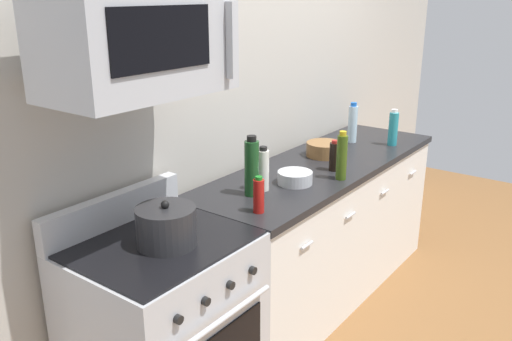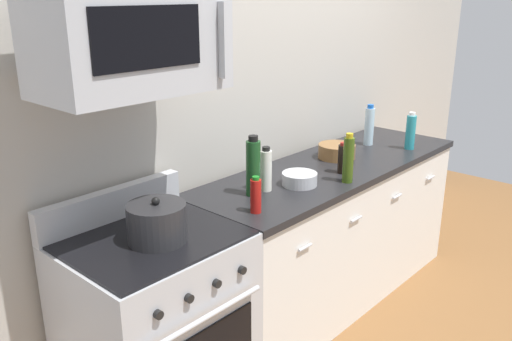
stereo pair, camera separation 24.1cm
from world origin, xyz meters
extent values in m
plane|color=brown|center=(0.00, 0.00, 0.00)|extent=(6.18, 6.18, 0.00)
cube|color=#B7B2A8|center=(0.00, 0.41, 1.35)|extent=(5.15, 0.10, 2.70)
cube|color=silver|center=(0.00, 0.00, 0.44)|extent=(2.03, 0.62, 0.88)
cube|color=black|center=(0.00, 0.00, 0.90)|extent=(2.06, 0.65, 0.04)
cube|color=black|center=(0.00, -0.28, 0.05)|extent=(2.03, 0.02, 0.10)
cylinder|color=silver|center=(-0.71, -0.32, 0.72)|extent=(0.10, 0.02, 0.02)
cylinder|color=silver|center=(-0.24, -0.32, 0.72)|extent=(0.10, 0.02, 0.02)
cylinder|color=silver|center=(0.24, -0.32, 0.72)|extent=(0.10, 0.02, 0.02)
cylinder|color=silver|center=(0.71, -0.32, 0.72)|extent=(0.10, 0.02, 0.02)
cube|color=#B7BABF|center=(-1.40, 0.00, 0.46)|extent=(0.76, 0.64, 0.91)
cylinder|color=#B7BABF|center=(-1.40, -0.35, 0.68)|extent=(0.61, 0.02, 0.02)
cube|color=#B7BABF|center=(-1.40, 0.29, 0.99)|extent=(0.76, 0.06, 0.16)
cube|color=black|center=(-1.40, 0.00, 0.92)|extent=(0.73, 0.61, 0.01)
cylinder|color=black|center=(-1.63, -0.33, 0.79)|extent=(0.04, 0.02, 0.04)
cylinder|color=black|center=(-1.48, -0.33, 0.79)|extent=(0.04, 0.02, 0.04)
cylinder|color=black|center=(-1.33, -0.33, 0.79)|extent=(0.04, 0.02, 0.04)
cylinder|color=black|center=(-1.18, -0.33, 0.79)|extent=(0.04, 0.02, 0.04)
cube|color=#B7BABF|center=(-1.40, 0.05, 1.75)|extent=(0.74, 0.40, 0.40)
cube|color=black|center=(-1.46, -0.15, 1.78)|extent=(0.48, 0.01, 0.22)
cube|color=#B7BABF|center=(-1.11, -0.17, 1.75)|extent=(0.02, 0.04, 0.30)
cylinder|color=#385114|center=(-0.22, -0.24, 1.05)|extent=(0.06, 0.06, 0.26)
cylinder|color=#B29919|center=(-0.22, -0.24, 1.19)|extent=(0.04, 0.04, 0.03)
cylinder|color=#B21914|center=(-0.89, -0.15, 1.00)|extent=(0.05, 0.05, 0.17)
cylinder|color=#19721E|center=(-0.89, -0.15, 1.10)|extent=(0.04, 0.04, 0.02)
cylinder|color=black|center=(-0.11, -0.13, 1.00)|extent=(0.06, 0.06, 0.17)
cylinder|color=maroon|center=(-0.11, -0.13, 1.10)|extent=(0.04, 0.04, 0.02)
cylinder|color=#19471E|center=(-0.72, 0.02, 1.07)|extent=(0.08, 0.08, 0.29)
cylinder|color=black|center=(-0.72, 0.02, 1.23)|extent=(0.05, 0.05, 0.03)
cylinder|color=silver|center=(0.53, 0.08, 1.05)|extent=(0.06, 0.06, 0.26)
cylinder|color=blue|center=(0.53, 0.08, 1.19)|extent=(0.04, 0.04, 0.03)
cylinder|color=silver|center=(-0.63, 0.01, 1.03)|extent=(0.06, 0.06, 0.22)
cylinder|color=black|center=(-0.63, 0.01, 1.15)|extent=(0.04, 0.04, 0.02)
cylinder|color=teal|center=(0.63, -0.18, 1.03)|extent=(0.06, 0.06, 0.23)
cylinder|color=white|center=(0.63, -0.18, 1.16)|extent=(0.04, 0.04, 0.02)
cylinder|color=brown|center=(0.12, 0.07, 0.96)|extent=(0.24, 0.24, 0.09)
torus|color=brown|center=(0.12, 0.07, 1.00)|extent=(0.24, 0.24, 0.01)
cylinder|color=brown|center=(0.12, 0.07, 0.93)|extent=(0.13, 0.13, 0.01)
cylinder|color=#B2B5BA|center=(-0.44, -0.07, 0.95)|extent=(0.20, 0.20, 0.07)
torus|color=#B2B5BA|center=(-0.44, -0.07, 0.98)|extent=(0.20, 0.20, 0.01)
cylinder|color=#B2B5BA|center=(-0.44, -0.07, 0.93)|extent=(0.11, 0.11, 0.01)
cylinder|color=#262628|center=(-1.40, -0.05, 1.01)|extent=(0.25, 0.25, 0.17)
sphere|color=black|center=(-1.40, -0.05, 1.10)|extent=(0.04, 0.04, 0.04)
camera|label=1|loc=(-2.82, -1.58, 1.94)|focal=37.66mm
camera|label=2|loc=(-2.67, -1.77, 1.94)|focal=37.66mm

